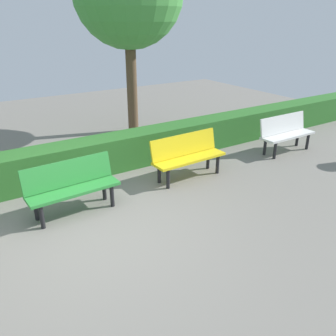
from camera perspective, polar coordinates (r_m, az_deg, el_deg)
The scene contains 5 objects.
ground_plane at distance 5.52m, azimuth -12.12°, elevation -10.07°, with size 20.58×20.58×0.00m, color gray.
bench_white at distance 8.83m, azimuth 18.50°, elevation 5.56°, with size 1.46×0.47×0.86m.
bench_yellow at distance 6.99m, azimuth 3.14°, elevation 2.24°, with size 1.55×0.51×0.86m.
bench_green at distance 5.92m, azimuth -15.30°, elevation -2.65°, with size 1.50×0.53×0.86m.
hedge_row at distance 7.46m, azimuth -9.63°, elevation 2.29°, with size 16.58×0.62×0.72m, color #2D6B28.
Camera 1 is at (1.48, 4.40, 2.99)m, focal length 37.70 mm.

